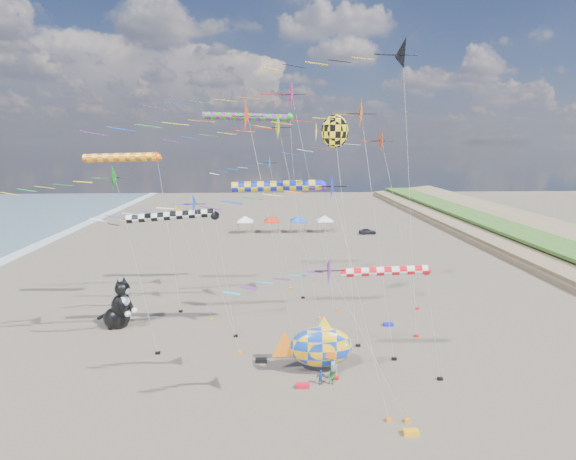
% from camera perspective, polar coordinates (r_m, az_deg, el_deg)
% --- Properties ---
extents(ground, '(260.00, 260.00, 0.00)m').
position_cam_1_polar(ground, '(28.67, 2.07, -24.78)').
color(ground, brown).
rests_on(ground, ground).
extents(delta_kite_0, '(9.84, 1.95, 10.67)m').
position_cam_1_polar(delta_kite_0, '(25.65, 5.59, -5.76)').
color(delta_kite_0, '#761E95').
rests_on(delta_kite_0, ground).
extents(delta_kite_1, '(13.26, 2.74, 25.15)m').
position_cam_1_polar(delta_kite_1, '(38.18, 12.86, 20.93)').
color(delta_kite_1, black).
rests_on(delta_kite_1, ground).
extents(delta_kite_2, '(10.46, 2.31, 15.42)m').
position_cam_1_polar(delta_kite_2, '(36.32, -22.51, 5.79)').
color(delta_kite_2, '#107C18').
rests_on(delta_kite_2, ground).
extents(delta_kite_3, '(12.81, 2.49, 19.39)m').
position_cam_1_polar(delta_kite_3, '(40.75, -1.82, 12.56)').
color(delta_kite_3, '#ECFF06').
rests_on(delta_kite_3, ground).
extents(delta_kite_4, '(13.28, 2.33, 19.81)m').
position_cam_1_polar(delta_kite_4, '(32.82, -6.15, 13.66)').
color(delta_kite_4, red).
rests_on(delta_kite_4, ground).
extents(delta_kite_5, '(8.96, 1.83, 11.74)m').
position_cam_1_polar(delta_kite_5, '(42.42, -15.41, 2.09)').
color(delta_kite_5, '#F6A71B').
rests_on(delta_kite_5, ground).
extents(delta_kite_6, '(13.36, 2.45, 18.25)m').
position_cam_1_polar(delta_kite_6, '(44.01, 10.71, 10.79)').
color(delta_kite_6, '#DC4619').
rests_on(delta_kite_6, ground).
extents(delta_kite_7, '(12.33, 2.42, 20.07)m').
position_cam_1_polar(delta_kite_7, '(32.68, 7.08, 14.11)').
color(delta_kite_7, '#D65216').
rests_on(delta_kite_7, ground).
extents(delta_kite_8, '(9.47, 1.81, 13.27)m').
position_cam_1_polar(delta_kite_8, '(34.72, -12.29, 2.83)').
color(delta_kite_8, blue).
rests_on(delta_kite_8, ground).
extents(delta_kite_9, '(9.00, 1.73, 15.56)m').
position_cam_1_polar(delta_kite_9, '(50.04, -4.13, 8.16)').
color(delta_kite_9, '#0C7DE3').
rests_on(delta_kite_9, ground).
extents(delta_kite_10, '(17.82, 2.83, 22.62)m').
position_cam_1_polar(delta_kite_10, '(42.98, -1.48, 16.58)').
color(delta_kite_10, '#D82187').
rests_on(delta_kite_10, ground).
extents(delta_kite_11, '(10.27, 1.78, 15.28)m').
position_cam_1_polar(delta_kite_11, '(24.72, 3.98, 4.53)').
color(delta_kite_11, '#191BBA').
rests_on(delta_kite_11, ground).
extents(windsock_0, '(8.83, 0.87, 13.82)m').
position_cam_1_polar(windsock_0, '(35.99, -0.73, 5.55)').
color(windsock_0, '#1325C7').
rests_on(windsock_0, ground).
extents(windsock_1, '(8.98, 0.75, 11.20)m').
position_cam_1_polar(windsock_1, '(38.29, -14.12, 1.68)').
color(windsock_1, black).
rests_on(windsock_1, ground).
extents(windsock_2, '(8.50, 0.84, 15.84)m').
position_cam_1_polar(windsock_2, '(45.24, -19.99, 8.58)').
color(windsock_2, '#FF5915').
rests_on(windsock_2, ground).
extents(windsock_3, '(7.55, 0.65, 8.53)m').
position_cam_1_polar(windsock_3, '(31.40, 12.68, -5.21)').
color(windsock_3, red).
rests_on(windsock_3, ground).
extents(windsock_4, '(10.42, 0.81, 19.72)m').
position_cam_1_polar(windsock_4, '(46.79, -4.78, 14.01)').
color(windsock_4, '#1F9C1C').
rests_on(windsock_4, ground).
extents(angelfish_kite, '(3.74, 3.02, 18.98)m').
position_cam_1_polar(angelfish_kite, '(37.05, 5.67, 12.13)').
color(angelfish_kite, yellow).
rests_on(angelfish_kite, ground).
extents(cat_inflatable, '(3.99, 3.06, 4.82)m').
position_cam_1_polar(cat_inflatable, '(44.37, -20.73, -8.59)').
color(cat_inflatable, black).
rests_on(cat_inflatable, ground).
extents(fish_inflatable, '(6.15, 2.14, 4.44)m').
position_cam_1_polar(fish_inflatable, '(34.06, 4.11, -14.56)').
color(fish_inflatable, '#1342BB').
rests_on(fish_inflatable, ground).
extents(person_adult, '(0.73, 0.67, 1.67)m').
position_cam_1_polar(person_adult, '(33.96, 5.79, -17.02)').
color(person_adult, gray).
rests_on(person_adult, ground).
extents(child_green, '(0.62, 0.55, 1.08)m').
position_cam_1_polar(child_green, '(33.34, 5.56, -18.16)').
color(child_green, '#198432').
rests_on(child_green, ground).
extents(child_blue, '(0.70, 0.50, 1.11)m').
position_cam_1_polar(child_blue, '(33.31, 4.13, -18.13)').
color(child_blue, '#2251AC').
rests_on(child_blue, ground).
extents(kite_bag_0, '(0.90, 0.44, 0.30)m').
position_cam_1_polar(kite_bag_0, '(43.68, 12.61, -11.61)').
color(kite_bag_0, '#141CC9').
rests_on(kite_bag_0, ground).
extents(kite_bag_1, '(0.90, 0.44, 0.30)m').
position_cam_1_polar(kite_bag_1, '(33.05, 1.86, -19.17)').
color(kite_bag_1, red).
rests_on(kite_bag_1, ground).
extents(kite_bag_2, '(0.90, 0.44, 0.30)m').
position_cam_1_polar(kite_bag_2, '(36.34, -3.42, -16.21)').
color(kite_bag_2, black).
rests_on(kite_bag_2, ground).
extents(kite_bag_3, '(0.90, 0.44, 0.30)m').
position_cam_1_polar(kite_bag_3, '(29.62, 15.32, -23.53)').
color(kite_bag_3, orange).
rests_on(kite_bag_3, ground).
extents(tent_row, '(19.20, 4.20, 3.80)m').
position_cam_1_polar(tent_row, '(84.34, -0.37, 1.73)').
color(tent_row, white).
rests_on(tent_row, ground).
extents(parked_car, '(3.27, 1.50, 1.09)m').
position_cam_1_polar(parked_car, '(84.89, 10.06, -0.17)').
color(parked_car, '#26262D').
rests_on(parked_car, ground).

